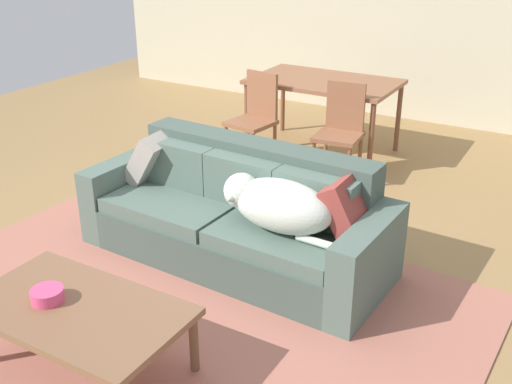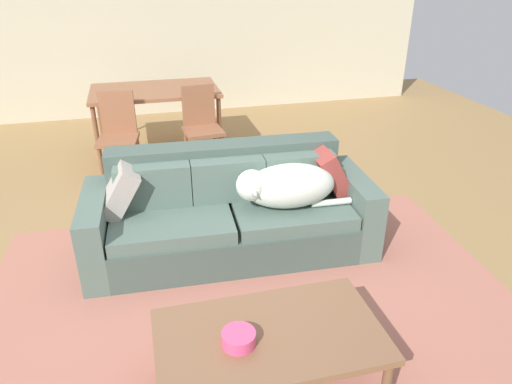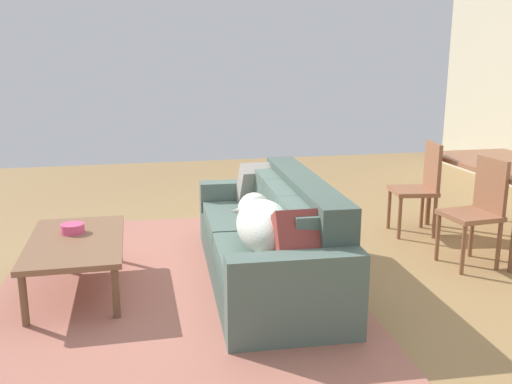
{
  "view_description": "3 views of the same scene",
  "coord_description": "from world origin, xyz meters",
  "px_view_note": "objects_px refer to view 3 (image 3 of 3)",
  "views": [
    {
      "loc": [
        2.28,
        -3.23,
        2.25
      ],
      "look_at": [
        0.35,
        0.08,
        0.53
      ],
      "focal_mm": 42.81,
      "sensor_mm": 36.0,
      "label": 1
    },
    {
      "loc": [
        -0.39,
        -3.18,
        2.14
      ],
      "look_at": [
        0.42,
        0.02,
        0.49
      ],
      "focal_mm": 33.15,
      "sensor_mm": 36.0,
      "label": 2
    },
    {
      "loc": [
        4.27,
        -0.96,
        1.72
      ],
      "look_at": [
        -0.01,
        -0.03,
        0.66
      ],
      "focal_mm": 39.81,
      "sensor_mm": 36.0,
      "label": 3
    }
  ],
  "objects_px": {
    "couch": "(273,241)",
    "dining_chair_near_left": "(421,184)",
    "dining_chair_near_right": "(478,207)",
    "dog_on_left_cushion": "(262,224)",
    "throw_pillow_by_left_arm": "(260,184)",
    "dining_table": "(510,170)",
    "throw_pillow_by_right_arm": "(306,241)",
    "bowl_on_coffee_table": "(73,228)",
    "coffee_table": "(76,245)"
  },
  "relations": [
    {
      "from": "dining_table",
      "to": "dining_chair_near_left",
      "type": "xyz_separation_m",
      "value": [
        -0.44,
        -0.64,
        -0.2
      ]
    },
    {
      "from": "dining_chair_near_right",
      "to": "bowl_on_coffee_table",
      "type": "bearing_deg",
      "value": -100.21
    },
    {
      "from": "bowl_on_coffee_table",
      "to": "throw_pillow_by_right_arm",
      "type": "bearing_deg",
      "value": 54.25
    },
    {
      "from": "coffee_table",
      "to": "throw_pillow_by_right_arm",
      "type": "bearing_deg",
      "value": 58.18
    },
    {
      "from": "couch",
      "to": "dog_on_left_cushion",
      "type": "bearing_deg",
      "value": -21.03
    },
    {
      "from": "throw_pillow_by_right_arm",
      "to": "dining_chair_near_left",
      "type": "relative_size",
      "value": 0.43
    },
    {
      "from": "throw_pillow_by_left_arm",
      "to": "dining_chair_near_left",
      "type": "xyz_separation_m",
      "value": [
        -0.03,
        1.6,
        -0.09
      ]
    },
    {
      "from": "coffee_table",
      "to": "dog_on_left_cushion",
      "type": "bearing_deg",
      "value": 69.5
    },
    {
      "from": "throw_pillow_by_right_arm",
      "to": "dining_chair_near_right",
      "type": "bearing_deg",
      "value": 114.56
    },
    {
      "from": "throw_pillow_by_right_arm",
      "to": "bowl_on_coffee_table",
      "type": "bearing_deg",
      "value": -125.75
    },
    {
      "from": "throw_pillow_by_right_arm",
      "to": "bowl_on_coffee_table",
      "type": "relative_size",
      "value": 2.21
    },
    {
      "from": "dining_chair_near_left",
      "to": "bowl_on_coffee_table",
      "type": "bearing_deg",
      "value": -71.11
    },
    {
      "from": "dining_chair_near_right",
      "to": "throw_pillow_by_left_arm",
      "type": "bearing_deg",
      "value": -122.57
    },
    {
      "from": "bowl_on_coffee_table",
      "to": "dining_chair_near_left",
      "type": "xyz_separation_m",
      "value": [
        -0.59,
        3.18,
        0.06
      ]
    },
    {
      "from": "throw_pillow_by_left_arm",
      "to": "dining_chair_near_right",
      "type": "xyz_separation_m",
      "value": [
        0.86,
        1.65,
        -0.09
      ]
    },
    {
      "from": "dog_on_left_cushion",
      "to": "coffee_table",
      "type": "xyz_separation_m",
      "value": [
        -0.48,
        -1.29,
        -0.22
      ]
    },
    {
      "from": "dog_on_left_cushion",
      "to": "throw_pillow_by_left_arm",
      "type": "relative_size",
      "value": 2.29
    },
    {
      "from": "throw_pillow_by_right_arm",
      "to": "coffee_table",
      "type": "relative_size",
      "value": 0.33
    },
    {
      "from": "couch",
      "to": "dining_chair_near_left",
      "type": "relative_size",
      "value": 2.5
    },
    {
      "from": "throw_pillow_by_left_arm",
      "to": "throw_pillow_by_right_arm",
      "type": "distance_m",
      "value": 1.65
    },
    {
      "from": "throw_pillow_by_right_arm",
      "to": "dining_chair_near_left",
      "type": "height_order",
      "value": "dining_chair_near_left"
    },
    {
      "from": "dog_on_left_cushion",
      "to": "dining_chair_near_right",
      "type": "relative_size",
      "value": 0.99
    },
    {
      "from": "throw_pillow_by_left_arm",
      "to": "throw_pillow_by_right_arm",
      "type": "bearing_deg",
      "value": -2.7
    },
    {
      "from": "dining_table",
      "to": "throw_pillow_by_right_arm",
      "type": "bearing_deg",
      "value": -61.9
    },
    {
      "from": "dining_chair_near_left",
      "to": "coffee_table",
      "type": "bearing_deg",
      "value": -68.06
    },
    {
      "from": "couch",
      "to": "dining_table",
      "type": "xyz_separation_m",
      "value": [
        -0.41,
        2.32,
        0.38
      ]
    },
    {
      "from": "dining_chair_near_left",
      "to": "dining_chair_near_right",
      "type": "relative_size",
      "value": 1.0
    },
    {
      "from": "couch",
      "to": "dining_chair_near_left",
      "type": "xyz_separation_m",
      "value": [
        -0.85,
        1.69,
        0.18
      ]
    },
    {
      "from": "dog_on_left_cushion",
      "to": "throw_pillow_by_left_arm",
      "type": "xyz_separation_m",
      "value": [
        -1.22,
        0.26,
        0.0
      ]
    },
    {
      "from": "coffee_table",
      "to": "dining_chair_near_right",
      "type": "bearing_deg",
      "value": 87.74
    },
    {
      "from": "throw_pillow_by_left_arm",
      "to": "dining_table",
      "type": "relative_size",
      "value": 0.27
    },
    {
      "from": "couch",
      "to": "throw_pillow_by_right_arm",
      "type": "bearing_deg",
      "value": 3.23
    },
    {
      "from": "throw_pillow_by_right_arm",
      "to": "dining_table",
      "type": "xyz_separation_m",
      "value": [
        -1.24,
        2.32,
        0.11
      ]
    },
    {
      "from": "dog_on_left_cushion",
      "to": "dining_chair_near_left",
      "type": "xyz_separation_m",
      "value": [
        -1.24,
        1.86,
        -0.09
      ]
    },
    {
      "from": "couch",
      "to": "coffee_table",
      "type": "bearing_deg",
      "value": -90.71
    },
    {
      "from": "couch",
      "to": "bowl_on_coffee_table",
      "type": "xyz_separation_m",
      "value": [
        -0.26,
        -1.5,
        0.12
      ]
    },
    {
      "from": "coffee_table",
      "to": "dining_table",
      "type": "height_order",
      "value": "dining_table"
    },
    {
      "from": "dog_on_left_cushion",
      "to": "throw_pillow_by_right_arm",
      "type": "relative_size",
      "value": 2.31
    },
    {
      "from": "dining_chair_near_right",
      "to": "dog_on_left_cushion",
      "type": "bearing_deg",
      "value": -84.37
    },
    {
      "from": "dog_on_left_cushion",
      "to": "throw_pillow_by_left_arm",
      "type": "height_order",
      "value": "throw_pillow_by_left_arm"
    },
    {
      "from": "coffee_table",
      "to": "dining_chair_near_right",
      "type": "height_order",
      "value": "dining_chair_near_right"
    },
    {
      "from": "throw_pillow_by_right_arm",
      "to": "dining_table",
      "type": "bearing_deg",
      "value": 118.1
    },
    {
      "from": "throw_pillow_by_left_arm",
      "to": "dining_table",
      "type": "distance_m",
      "value": 2.28
    },
    {
      "from": "throw_pillow_by_right_arm",
      "to": "dining_chair_near_right",
      "type": "relative_size",
      "value": 0.43
    },
    {
      "from": "dining_table",
      "to": "dining_chair_near_right",
      "type": "bearing_deg",
      "value": -52.86
    },
    {
      "from": "dog_on_left_cushion",
      "to": "dining_table",
      "type": "xyz_separation_m",
      "value": [
        -0.81,
        2.5,
        0.11
      ]
    },
    {
      "from": "coffee_table",
      "to": "dining_chair_near_right",
      "type": "xyz_separation_m",
      "value": [
        0.13,
        3.2,
        0.13
      ]
    },
    {
      "from": "couch",
      "to": "coffee_table",
      "type": "xyz_separation_m",
      "value": [
        -0.09,
        -1.46,
        0.05
      ]
    },
    {
      "from": "dining_table",
      "to": "dining_chair_near_left",
      "type": "bearing_deg",
      "value": -124.46
    },
    {
      "from": "dog_on_left_cushion",
      "to": "bowl_on_coffee_table",
      "type": "xyz_separation_m",
      "value": [
        -0.65,
        -1.32,
        -0.15
      ]
    }
  ]
}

